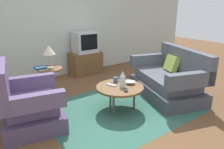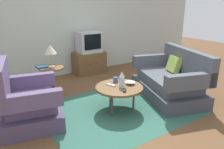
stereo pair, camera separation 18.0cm
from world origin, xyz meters
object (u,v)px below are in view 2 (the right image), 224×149
(side_table, at_px, (52,76))
(coffee_table, at_px, (119,88))
(armchair, at_px, (27,104))
(bowl, at_px, (130,83))
(couch, at_px, (170,81))
(table_lamp, at_px, (50,50))
(book, at_px, (42,67))
(tv_stand, at_px, (89,63))
(tv_remote_dark, at_px, (125,90))
(mug, at_px, (116,80))
(television, at_px, (89,42))
(tv_remote_silver, at_px, (111,85))
(vase, at_px, (122,80))

(side_table, bearing_deg, coffee_table, -54.35)
(armchair, xyz_separation_m, bowl, (1.60, -0.39, 0.11))
(side_table, bearing_deg, couch, -31.00)
(coffee_table, distance_m, table_lamp, 1.41)
(book, bearing_deg, armchair, -125.23)
(tv_stand, height_order, tv_remote_dark, tv_stand)
(mug, xyz_separation_m, tv_remote_dark, (-0.10, -0.40, -0.03))
(side_table, bearing_deg, television, 37.42)
(tv_stand, bearing_deg, couch, -74.25)
(coffee_table, height_order, tv_remote_dark, tv_remote_dark)
(side_table, distance_m, mug, 1.20)
(tv_remote_silver, bearing_deg, book, -160.16)
(table_lamp, bearing_deg, tv_remote_silver, -54.75)
(television, height_order, tv_remote_silver, television)
(television, bearing_deg, bowl, -98.82)
(couch, relative_size, side_table, 2.84)
(coffee_table, bearing_deg, tv_remote_silver, 128.41)
(mug, relative_size, tv_remote_silver, 0.70)
(armchair, xyz_separation_m, television, (1.93, 1.69, 0.49))
(side_table, xyz_separation_m, mug, (0.84, -0.86, 0.03))
(table_lamp, relative_size, book, 2.11)
(coffee_table, relative_size, tv_stand, 1.01)
(television, xyz_separation_m, vase, (-0.52, -2.11, -0.27))
(vase, relative_size, tv_remote_silver, 1.50)
(book, bearing_deg, vase, -55.26)
(bowl, bearing_deg, side_table, 132.11)
(armchair, bearing_deg, vase, 85.08)
(armchair, distance_m, couch, 2.57)
(couch, distance_m, side_table, 2.24)
(book, bearing_deg, mug, -46.97)
(coffee_table, relative_size, television, 1.40)
(armchair, relative_size, bowl, 6.53)
(tv_remote_dark, bearing_deg, tv_remote_silver, 50.83)
(tv_stand, bearing_deg, book, -147.14)
(tv_remote_silver, bearing_deg, armchair, -120.16)
(television, relative_size, mug, 4.48)
(television, bearing_deg, tv_remote_dark, -104.16)
(armchair, distance_m, table_lamp, 1.11)
(couch, relative_size, mug, 13.82)
(tv_stand, distance_m, table_lamp, 1.77)
(couch, xyz_separation_m, bowl, (-0.93, 0.06, 0.13))
(table_lamp, bearing_deg, tv_stand, 38.31)
(bowl, bearing_deg, coffee_table, 175.54)
(couch, distance_m, mug, 1.12)
(coffee_table, bearing_deg, couch, -4.05)
(side_table, height_order, book, book)
(table_lamp, bearing_deg, mug, -45.76)
(vase, distance_m, mug, 0.27)
(table_lamp, distance_m, mug, 1.28)
(table_lamp, relative_size, bowl, 2.51)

